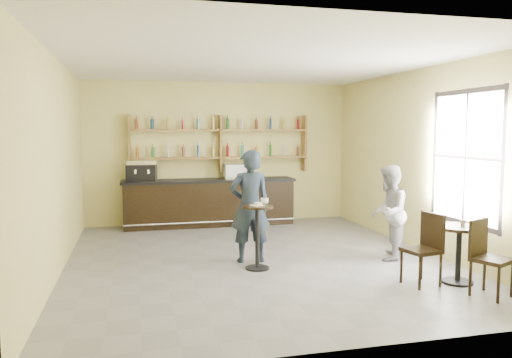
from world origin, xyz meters
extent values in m
plane|color=slate|center=(0.00, 0.00, 0.00)|extent=(7.00, 7.00, 0.00)
plane|color=white|center=(0.00, 0.00, 3.20)|extent=(7.00, 7.00, 0.00)
plane|color=#CCC274|center=(0.00, 3.50, 1.60)|extent=(7.00, 0.00, 7.00)
plane|color=#CCC274|center=(0.00, -3.50, 1.60)|extent=(7.00, 0.00, 7.00)
plane|color=#CCC274|center=(-3.00, 0.00, 1.60)|extent=(0.00, 7.00, 7.00)
plane|color=#CCC274|center=(3.00, 0.00, 1.60)|extent=(0.00, 7.00, 7.00)
plane|color=white|center=(2.99, -1.20, 1.70)|extent=(0.00, 2.00, 2.00)
cube|color=white|center=(-0.11, -0.55, 0.98)|extent=(0.22, 0.22, 0.00)
torus|color=#BE9845|center=(-0.10, -0.56, 1.01)|extent=(0.16, 0.16, 0.04)
imported|color=white|center=(0.03, -0.45, 1.03)|extent=(0.14, 0.14, 0.10)
imported|color=black|center=(-0.12, -0.10, 0.90)|extent=(0.67, 0.44, 1.81)
imported|color=white|center=(2.48, -1.89, 0.84)|extent=(0.09, 0.09, 0.08)
imported|color=gray|center=(2.12, -0.49, 0.78)|extent=(0.92, 0.96, 1.56)
camera|label=1|loc=(-1.91, -7.80, 2.11)|focal=35.00mm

